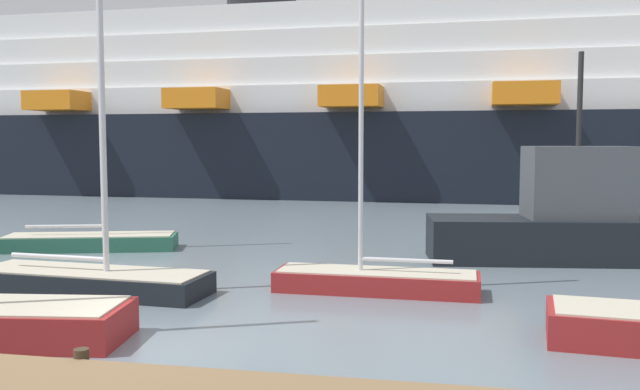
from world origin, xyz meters
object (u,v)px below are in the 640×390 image
object	(u,v)px
sailboat_2	(376,274)
cruise_ship	(514,112)
sailboat_5	(91,236)
fishing_boat_0	(567,221)
sailboat_6	(90,275)

from	to	relation	value
sailboat_2	cruise_ship	bearing A→B (deg)	-99.33
sailboat_5	fishing_boat_0	distance (m)	17.15
sailboat_5	fishing_boat_0	world-z (taller)	sailboat_5
sailboat_2	fishing_boat_0	bearing A→B (deg)	-133.29
sailboat_2	sailboat_5	distance (m)	12.35
sailboat_6	cruise_ship	xyz separation A→B (m)	(13.98, 35.47, 5.72)
sailboat_2	fishing_boat_0	size ratio (longest dim) A/B	1.15
sailboat_6	sailboat_5	bearing A→B (deg)	123.82
sailboat_2	sailboat_6	distance (m)	7.70
sailboat_2	fishing_boat_0	world-z (taller)	sailboat_2
sailboat_6	fishing_boat_0	distance (m)	15.31
sailboat_5	cruise_ship	bearing A→B (deg)	42.34
sailboat_6	cruise_ship	world-z (taller)	cruise_ship
sailboat_6	fishing_boat_0	world-z (taller)	sailboat_6
sailboat_2	fishing_boat_0	xyz separation A→B (m)	(5.81, 5.87, 0.89)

